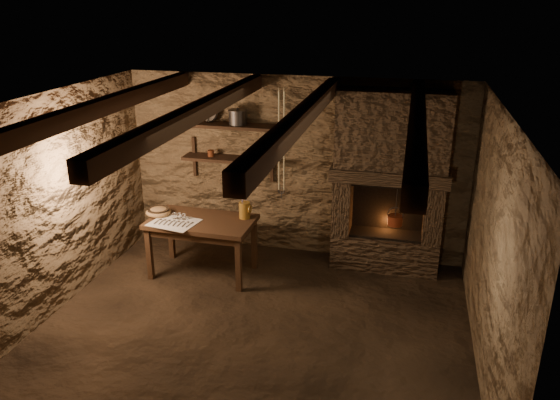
% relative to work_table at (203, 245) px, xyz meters
% --- Properties ---
extents(floor, '(4.50, 4.50, 0.00)m').
position_rel_work_table_xyz_m(floor, '(0.97, -1.04, -0.40)').
color(floor, black).
rests_on(floor, ground).
extents(back_wall, '(4.50, 0.04, 2.40)m').
position_rel_work_table_xyz_m(back_wall, '(0.97, 0.96, 0.80)').
color(back_wall, '#483522').
rests_on(back_wall, floor).
extents(front_wall, '(4.50, 0.04, 2.40)m').
position_rel_work_table_xyz_m(front_wall, '(0.97, -3.04, 0.80)').
color(front_wall, '#483522').
rests_on(front_wall, floor).
extents(left_wall, '(0.04, 4.00, 2.40)m').
position_rel_work_table_xyz_m(left_wall, '(-1.28, -1.04, 0.80)').
color(left_wall, '#483522').
rests_on(left_wall, floor).
extents(right_wall, '(0.04, 4.00, 2.40)m').
position_rel_work_table_xyz_m(right_wall, '(3.22, -1.04, 0.80)').
color(right_wall, '#483522').
rests_on(right_wall, floor).
extents(ceiling, '(4.50, 4.00, 0.04)m').
position_rel_work_table_xyz_m(ceiling, '(0.97, -1.04, 2.00)').
color(ceiling, black).
rests_on(ceiling, back_wall).
extents(beam_far_left, '(0.14, 3.95, 0.16)m').
position_rel_work_table_xyz_m(beam_far_left, '(-0.53, -1.04, 1.91)').
color(beam_far_left, black).
rests_on(beam_far_left, ceiling).
extents(beam_mid_left, '(0.14, 3.95, 0.16)m').
position_rel_work_table_xyz_m(beam_mid_left, '(0.47, -1.04, 1.91)').
color(beam_mid_left, black).
rests_on(beam_mid_left, ceiling).
extents(beam_mid_right, '(0.14, 3.95, 0.16)m').
position_rel_work_table_xyz_m(beam_mid_right, '(1.47, -1.04, 1.91)').
color(beam_mid_right, black).
rests_on(beam_mid_right, ceiling).
extents(beam_far_right, '(0.14, 3.95, 0.16)m').
position_rel_work_table_xyz_m(beam_far_right, '(2.47, -1.04, 1.91)').
color(beam_far_right, black).
rests_on(beam_far_right, ceiling).
extents(shelf_lower, '(1.25, 0.30, 0.04)m').
position_rel_work_table_xyz_m(shelf_lower, '(0.12, 0.80, 0.90)').
color(shelf_lower, black).
rests_on(shelf_lower, back_wall).
extents(shelf_upper, '(1.25, 0.30, 0.04)m').
position_rel_work_table_xyz_m(shelf_upper, '(0.12, 0.80, 1.35)').
color(shelf_upper, black).
rests_on(shelf_upper, back_wall).
extents(hearth, '(1.43, 0.51, 2.30)m').
position_rel_work_table_xyz_m(hearth, '(2.22, 0.73, 0.83)').
color(hearth, '#35261A').
rests_on(hearth, floor).
extents(work_table, '(1.31, 0.77, 0.74)m').
position_rel_work_table_xyz_m(work_table, '(0.00, 0.00, 0.00)').
color(work_table, '#301D11').
rests_on(work_table, floor).
extents(linen_cloth, '(0.62, 0.53, 0.01)m').
position_rel_work_table_xyz_m(linen_cloth, '(-0.28, -0.17, 0.34)').
color(linen_cloth, beige).
rests_on(linen_cloth, work_table).
extents(pewter_cutlery_row, '(0.48, 0.25, 0.01)m').
position_rel_work_table_xyz_m(pewter_cutlery_row, '(-0.28, -0.19, 0.35)').
color(pewter_cutlery_row, '#9A968C').
rests_on(pewter_cutlery_row, linen_cloth).
extents(drinking_glasses, '(0.18, 0.05, 0.07)m').
position_rel_work_table_xyz_m(drinking_glasses, '(-0.27, -0.06, 0.38)').
color(drinking_glasses, white).
rests_on(drinking_glasses, linen_cloth).
extents(stoneware_jug, '(0.18, 0.18, 0.48)m').
position_rel_work_table_xyz_m(stoneware_jug, '(0.51, 0.18, 0.55)').
color(stoneware_jug, '#96631D').
rests_on(stoneware_jug, work_table).
extents(wooden_bowl, '(0.38, 0.38, 0.11)m').
position_rel_work_table_xyz_m(wooden_bowl, '(-0.58, 0.02, 0.38)').
color(wooden_bowl, olive).
rests_on(wooden_bowl, work_table).
extents(iron_stockpot, '(0.24, 0.24, 0.17)m').
position_rel_work_table_xyz_m(iron_stockpot, '(0.25, 0.80, 1.46)').
color(iron_stockpot, '#322F2D').
rests_on(iron_stockpot, shelf_upper).
extents(tin_pan, '(0.28, 0.21, 0.25)m').
position_rel_work_table_xyz_m(tin_pan, '(-0.16, 0.90, 1.50)').
color(tin_pan, gray).
rests_on(tin_pan, shelf_upper).
extents(small_kettle, '(0.20, 0.16, 0.19)m').
position_rel_work_table_xyz_m(small_kettle, '(0.47, 0.80, 0.98)').
color(small_kettle, gray).
rests_on(small_kettle, shelf_lower).
extents(rusty_tin, '(0.10, 0.10, 0.08)m').
position_rel_work_table_xyz_m(rusty_tin, '(-0.14, 0.80, 0.96)').
color(rusty_tin, '#4E210F').
rests_on(rusty_tin, shelf_lower).
extents(red_pot, '(0.21, 0.21, 0.54)m').
position_rel_work_table_xyz_m(red_pot, '(2.32, 0.68, 0.30)').
color(red_pot, maroon).
rests_on(red_pot, hearth).
extents(hanging_ropes, '(0.08, 0.08, 1.20)m').
position_rel_work_table_xyz_m(hanging_ropes, '(1.02, 0.01, 1.40)').
color(hanging_ropes, beige).
rests_on(hanging_ropes, ceiling).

